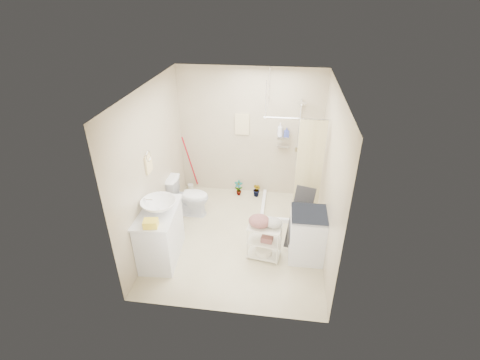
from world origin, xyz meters
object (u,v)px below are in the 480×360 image
object	(u,v)px
vanity	(160,234)
laundry_rack	(264,239)
toilet	(189,196)
washing_machine	(308,235)

from	to	relation	value
vanity	laundry_rack	size ratio (longest dim) A/B	1.41
vanity	toilet	size ratio (longest dim) A/B	1.31
washing_machine	toilet	bearing A→B (deg)	156.25
washing_machine	laundry_rack	world-z (taller)	washing_machine
washing_machine	vanity	bearing A→B (deg)	-172.77
toilet	laundry_rack	world-z (taller)	toilet
vanity	washing_machine	bearing A→B (deg)	4.18
vanity	laundry_rack	xyz separation A→B (m)	(1.62, 0.21, -0.09)
toilet	washing_machine	size ratio (longest dim) A/B	0.93
laundry_rack	vanity	bearing A→B (deg)	-163.50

